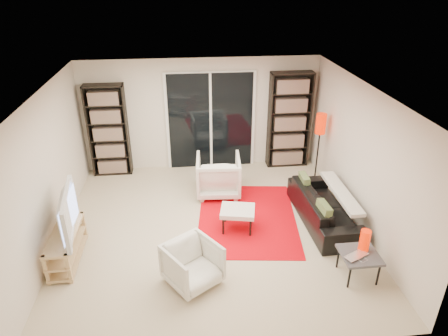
{
  "coord_description": "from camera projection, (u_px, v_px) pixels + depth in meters",
  "views": [
    {
      "loc": [
        -0.41,
        -5.66,
        4.01
      ],
      "look_at": [
        0.25,
        0.3,
        1.0
      ],
      "focal_mm": 32.0,
      "sensor_mm": 36.0,
      "label": 1
    }
  ],
  "objects": [
    {
      "name": "floor",
      "position": [
        212.0,
        228.0,
        6.87
      ],
      "size": [
        5.0,
        5.0,
        0.0
      ],
      "primitive_type": "plane",
      "color": "beige",
      "rests_on": "ground"
    },
    {
      "name": "wall_back",
      "position": [
        201.0,
        115.0,
        8.55
      ],
      "size": [
        5.0,
        0.02,
        2.4
      ],
      "primitive_type": "cube",
      "color": "beige",
      "rests_on": "ground"
    },
    {
      "name": "wall_front",
      "position": [
        230.0,
        273.0,
        4.11
      ],
      "size": [
        5.0,
        0.02,
        2.4
      ],
      "primitive_type": "cube",
      "color": "beige",
      "rests_on": "ground"
    },
    {
      "name": "wall_left",
      "position": [
        47.0,
        174.0,
        6.08
      ],
      "size": [
        0.02,
        5.0,
        2.4
      ],
      "primitive_type": "cube",
      "color": "beige",
      "rests_on": "ground"
    },
    {
      "name": "wall_right",
      "position": [
        361.0,
        159.0,
        6.57
      ],
      "size": [
        0.02,
        5.0,
        2.4
      ],
      "primitive_type": "cube",
      "color": "beige",
      "rests_on": "ground"
    },
    {
      "name": "ceiling",
      "position": [
        209.0,
        92.0,
        5.79
      ],
      "size": [
        5.0,
        5.0,
        0.02
      ],
      "primitive_type": "cube",
      "color": "white",
      "rests_on": "wall_back"
    },
    {
      "name": "sliding_door",
      "position": [
        211.0,
        121.0,
        8.6
      ],
      "size": [
        1.92,
        0.08,
        2.16
      ],
      "color": "white",
      "rests_on": "ground"
    },
    {
      "name": "bookshelf_left",
      "position": [
        108.0,
        131.0,
        8.31
      ],
      "size": [
        0.8,
        0.3,
        1.95
      ],
      "color": "black",
      "rests_on": "ground"
    },
    {
      "name": "bookshelf_right",
      "position": [
        289.0,
        120.0,
        8.65
      ],
      "size": [
        0.9,
        0.3,
        2.1
      ],
      "color": "black",
      "rests_on": "ground"
    },
    {
      "name": "tv_stand",
      "position": [
        67.0,
        245.0,
        6.02
      ],
      "size": [
        0.36,
        1.14,
        0.5
      ],
      "color": "#E4C687",
      "rests_on": "floor"
    },
    {
      "name": "tv",
      "position": [
        61.0,
        214.0,
        5.77
      ],
      "size": [
        0.3,
        1.16,
        0.66
      ],
      "primitive_type": "imported",
      "rotation": [
        0.0,
        0.0,
        1.71
      ],
      "color": "black",
      "rests_on": "tv_stand"
    },
    {
      "name": "rug",
      "position": [
        247.0,
        218.0,
        7.14
      ],
      "size": [
        1.98,
        2.5,
        0.01
      ],
      "primitive_type": "cube",
      "rotation": [
        0.0,
        0.0,
        -0.12
      ],
      "color": "red",
      "rests_on": "floor"
    },
    {
      "name": "sofa",
      "position": [
        324.0,
        207.0,
        6.95
      ],
      "size": [
        0.81,
        1.94,
        0.56
      ],
      "primitive_type": "imported",
      "rotation": [
        0.0,
        0.0,
        1.61
      ],
      "color": "black",
      "rests_on": "floor"
    },
    {
      "name": "armchair_back",
      "position": [
        218.0,
        175.0,
        7.78
      ],
      "size": [
        0.9,
        0.92,
        0.78
      ],
      "primitive_type": "imported",
      "rotation": [
        0.0,
        0.0,
        3.07
      ],
      "color": "silver",
      "rests_on": "floor"
    },
    {
      "name": "armchair_front",
      "position": [
        193.0,
        264.0,
        5.56
      ],
      "size": [
        0.95,
        0.95,
        0.63
      ],
      "primitive_type": "imported",
      "rotation": [
        0.0,
        0.0,
        0.6
      ],
      "color": "silver",
      "rests_on": "floor"
    },
    {
      "name": "ottoman",
      "position": [
        238.0,
        212.0,
        6.7
      ],
      "size": [
        0.65,
        0.57,
        0.4
      ],
      "color": "silver",
      "rests_on": "floor"
    },
    {
      "name": "side_table",
      "position": [
        359.0,
        256.0,
        5.65
      ],
      "size": [
        0.53,
        0.53,
        0.4
      ],
      "color": "#44454A",
      "rests_on": "floor"
    },
    {
      "name": "laptop",
      "position": [
        359.0,
        258.0,
        5.53
      ],
      "size": [
        0.42,
        0.36,
        0.03
      ],
      "primitive_type": "imported",
      "rotation": [
        0.0,
        0.0,
        0.44
      ],
      "color": "silver",
      "rests_on": "side_table"
    },
    {
      "name": "table_lamp",
      "position": [
        365.0,
        240.0,
        5.64
      ],
      "size": [
        0.14,
        0.14,
        0.32
      ],
      "primitive_type": "cylinder",
      "color": "#C41900",
      "rests_on": "side_table"
    },
    {
      "name": "floor_lamp",
      "position": [
        320.0,
        130.0,
        7.86
      ],
      "size": [
        0.22,
        0.22,
        1.49
      ],
      "color": "black",
      "rests_on": "floor"
    }
  ]
}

